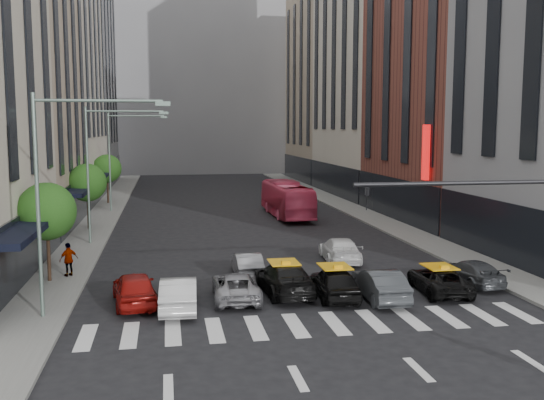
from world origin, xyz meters
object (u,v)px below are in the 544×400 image
car_red (135,288)px  bus (287,199)px  streetlamp_far (120,148)px  pedestrian_far (69,259)px  streetlamp_mid (102,156)px  streetlamp_near (62,175)px  taxi_center (335,282)px  taxi_left (284,278)px  car_white_front (179,293)px

car_red → bus: bus is taller
streetlamp_far → pedestrian_far: streetlamp_far is taller
car_red → streetlamp_far: bearing=-92.4°
streetlamp_mid → car_red: streetlamp_mid is taller
streetlamp_near → taxi_center: streetlamp_near is taller
streetlamp_near → taxi_left: (9.47, 2.10, -5.16)m
streetlamp_far → car_white_front: size_ratio=2.05×
taxi_center → car_red: bearing=-0.6°
streetlamp_far → car_white_front: streetlamp_far is taller
streetlamp_far → bus: size_ratio=0.82×
streetlamp_far → taxi_left: bearing=-72.4°
pedestrian_far → streetlamp_far: bearing=-129.0°
streetlamp_near → streetlamp_mid: bearing=90.0°
streetlamp_far → pedestrian_far: 25.68m
bus → car_red: bearing=63.4°
car_white_front → taxi_left: bearing=-158.6°
taxi_center → streetlamp_near: bearing=7.2°
taxi_left → bus: bus is taller
car_red → bus: bearing=-122.7°
taxi_left → car_white_front: bearing=14.2°
streetlamp_near → streetlamp_far: bearing=90.0°
taxi_center → taxi_left: bearing=-25.0°
car_red → streetlamp_near: bearing=21.6°
streetlamp_far → taxi_center: 33.53m
streetlamp_near → taxi_left: 10.99m
bus → pedestrian_far: bearing=50.7°
streetlamp_mid → car_white_front: size_ratio=2.05×
car_red → car_white_front: size_ratio=1.00×
streetlamp_near → car_red: 5.98m
taxi_center → car_white_front: bearing=7.0°
taxi_center → streetlamp_far: bearing=-67.0°
streetlamp_mid → streetlamp_near: bearing=-90.0°
streetlamp_near → streetlamp_far: same height
car_red → taxi_center: 9.00m
streetlamp_mid → taxi_center: streetlamp_mid is taller
taxi_left → pedestrian_far: (-10.40, 4.70, 0.27)m
car_white_front → streetlamp_far: bearing=-79.3°
streetlamp_near → streetlamp_mid: (0.00, 16.00, 0.00)m
taxi_left → bus: 24.91m
streetlamp_near → bus: 30.51m
car_red → car_white_front: car_red is taller
bus → taxi_left: bearing=77.1°
taxi_center → bus: 25.68m
car_white_front → bus: (9.97, 26.07, 0.81)m
car_white_front → streetlamp_mid: bearing=-71.3°
streetlamp_mid → bus: (14.51, 10.48, -4.38)m
streetlamp_near → streetlamp_mid: same height
streetlamp_mid → bus: size_ratio=0.82×
streetlamp_near → car_white_front: 6.90m
streetlamp_mid → pedestrian_far: 10.46m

